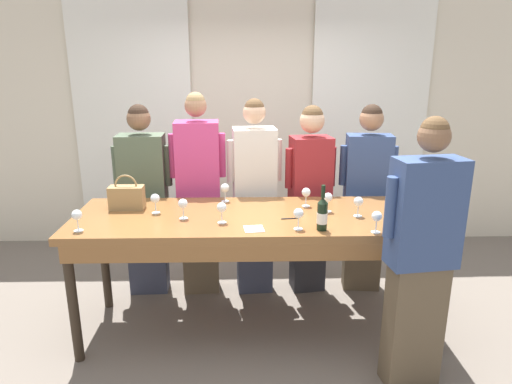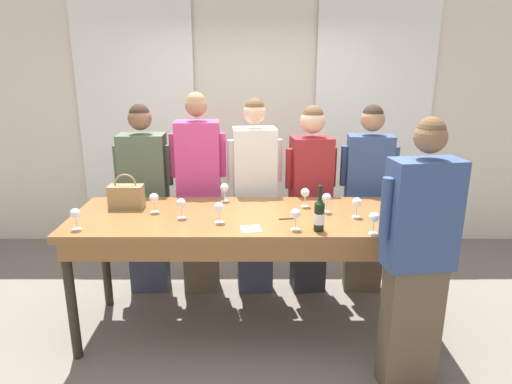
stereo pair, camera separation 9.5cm
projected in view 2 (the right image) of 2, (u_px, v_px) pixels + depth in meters
ground_plane at (256, 328)px, 3.68m from camera, size 18.00×18.00×0.00m
wall_back at (257, 122)px, 5.13m from camera, size 12.00×0.06×2.80m
curtain_panel_left at (140, 128)px, 5.09m from camera, size 1.28×0.03×2.69m
curtain_panel_right at (374, 128)px, 5.08m from camera, size 1.28×0.03×2.69m
tasting_bar at (256, 227)px, 3.41m from camera, size 2.72×0.89×0.97m
wine_bottle at (321, 215)px, 3.06m from camera, size 0.07×0.07×0.32m
handbag at (128, 196)px, 3.54m from camera, size 0.26×0.12×0.27m
wine_glass_front_left at (328, 199)px, 3.43m from camera, size 0.07×0.07×0.15m
wine_glass_front_mid at (307, 193)px, 3.56m from camera, size 0.07×0.07×0.15m
wine_glass_front_right at (77, 214)px, 3.09m from camera, size 0.07×0.07×0.15m
wine_glass_center_left at (437, 206)px, 3.26m from camera, size 0.07×0.07×0.15m
wine_glass_center_mid at (297, 214)px, 3.08m from camera, size 0.07×0.07×0.15m
wine_glass_center_right at (376, 218)px, 3.01m from camera, size 0.07×0.07×0.15m
wine_glass_back_left at (226, 188)px, 3.70m from camera, size 0.07×0.07×0.15m
wine_glass_back_mid at (359, 203)px, 3.32m from camera, size 0.07×0.07×0.15m
wine_glass_back_right at (221, 208)px, 3.21m from camera, size 0.07×0.07×0.15m
wine_glass_near_host at (156, 198)px, 3.43m from camera, size 0.07×0.07×0.15m
wine_glass_by_bottle at (183, 204)px, 3.31m from camera, size 0.07×0.07×0.15m
wine_glass_by_handbag at (419, 202)px, 3.34m from camera, size 0.07×0.07×0.15m
napkin at (252, 229)px, 3.12m from camera, size 0.15×0.15×0.00m
pen at (289, 219)px, 3.31m from camera, size 0.12×0.02×0.01m
guest_olive_jacket at (147, 199)px, 4.08m from camera, size 0.51×0.27×1.72m
guest_pink_top at (201, 194)px, 4.06m from camera, size 0.49×0.28×1.82m
guest_cream_sweater at (256, 197)px, 4.07m from camera, size 0.48×0.31×1.77m
guest_striped_shirt at (312, 198)px, 4.07m from camera, size 0.46×0.30×1.71m
guest_navy_coat at (369, 197)px, 4.07m from camera, size 0.51×0.25×1.72m
host_pouring at (419, 258)px, 2.80m from camera, size 0.53×0.27×1.78m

